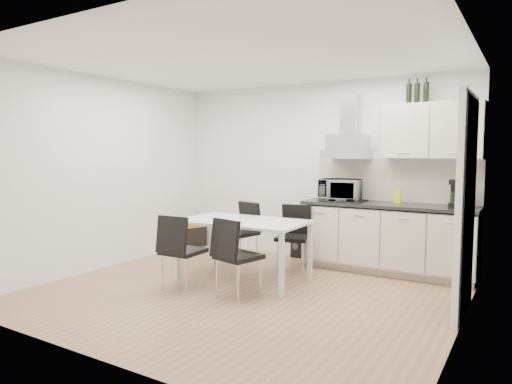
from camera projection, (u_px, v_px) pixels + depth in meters
ground at (243, 292)px, 5.18m from camera, size 4.50×4.50×0.00m
wall_back at (316, 172)px, 6.77m from camera, size 4.50×0.10×2.60m
wall_front at (96, 191)px, 3.36m from camera, size 4.50×0.10×2.60m
wall_left at (105, 173)px, 6.23m from camera, size 0.10×4.00×2.60m
wall_right at (464, 186)px, 3.90m from camera, size 0.10×4.00×2.60m
ceiling at (243, 59)px, 4.95m from camera, size 4.50×4.50×0.00m
doorway at (466, 208)px, 4.41m from camera, size 0.08×1.04×2.10m
kitchenette at (391, 210)px, 5.97m from camera, size 2.22×0.64×2.52m
dining_table at (243, 226)px, 5.64m from camera, size 1.58×0.93×0.75m
chair_far_left at (240, 234)px, 6.42m from camera, size 0.55×0.59×0.88m
chair_far_right at (293, 239)px, 6.06m from camera, size 0.54×0.59×0.88m
chair_near_left at (183, 252)px, 5.24m from camera, size 0.46×0.52×0.88m
chair_near_right at (239, 257)px, 4.97m from camera, size 0.55×0.59×0.88m
guitar_amp at (191, 234)px, 7.66m from camera, size 0.37×0.55×0.43m
floor_speaker at (297, 248)px, 6.91m from camera, size 0.17×0.15×0.28m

